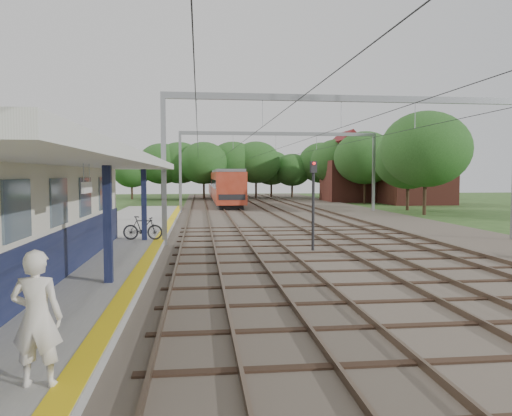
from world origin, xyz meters
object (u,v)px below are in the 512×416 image
person (37,318)px  signal_post (313,198)px  bicycle (143,228)px  train (223,185)px

person → signal_post: signal_post is taller
person → bicycle: size_ratio=1.07×
person → train: size_ratio=0.05×
bicycle → signal_post: 7.82m
train → bicycle: bearing=-97.9°
train → signal_post: size_ratio=9.17×
bicycle → person: bearing=-172.5°
bicycle → signal_post: signal_post is taller
person → train: 55.45m
bicycle → train: train is taller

